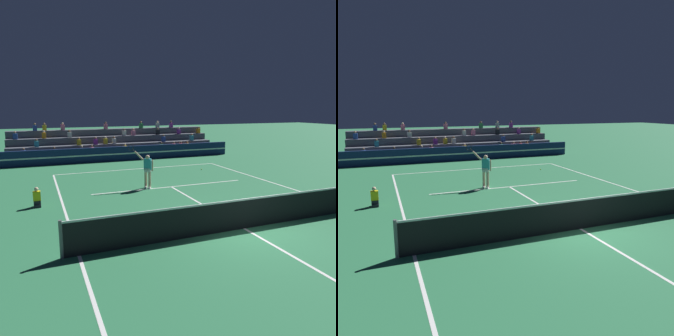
# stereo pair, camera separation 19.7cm
# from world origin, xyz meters

# --- Properties ---
(ground_plane) EXTENTS (120.00, 120.00, 0.00)m
(ground_plane) POSITION_xyz_m (0.00, 0.00, 0.00)
(ground_plane) COLOR #2D7A4C
(court_lines) EXTENTS (11.10, 23.90, 0.01)m
(court_lines) POSITION_xyz_m (0.00, 0.00, 0.00)
(court_lines) COLOR white
(court_lines) RESTS_ON ground
(tennis_net) EXTENTS (12.00, 0.10, 1.10)m
(tennis_net) POSITION_xyz_m (0.00, 0.00, 0.54)
(tennis_net) COLOR slate
(tennis_net) RESTS_ON ground
(sponsor_banner_wall) EXTENTS (18.00, 0.26, 1.10)m
(sponsor_banner_wall) POSITION_xyz_m (0.00, 15.73, 0.55)
(sponsor_banner_wall) COLOR navy
(sponsor_banner_wall) RESTS_ON ground
(bleacher_stand) EXTENTS (17.01, 3.80, 2.83)m
(bleacher_stand) POSITION_xyz_m (-0.00, 18.90, 0.83)
(bleacher_stand) COLOR #4C515B
(bleacher_stand) RESTS_ON ground
(ball_kid_courtside) EXTENTS (0.30, 0.36, 0.84)m
(ball_kid_courtside) POSITION_xyz_m (-6.50, 5.32, 0.33)
(ball_kid_courtside) COLOR black
(ball_kid_courtside) RESTS_ON ground
(tennis_player) EXTENTS (1.18, 0.81, 2.29)m
(tennis_player) POSITION_xyz_m (-1.24, 6.65, 0.98)
(tennis_player) COLOR beige
(tennis_player) RESTS_ON ground
(tennis_ball) EXTENTS (0.07, 0.07, 0.07)m
(tennis_ball) POSITION_xyz_m (3.69, 10.01, 0.03)
(tennis_ball) COLOR #C6DB33
(tennis_ball) RESTS_ON ground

